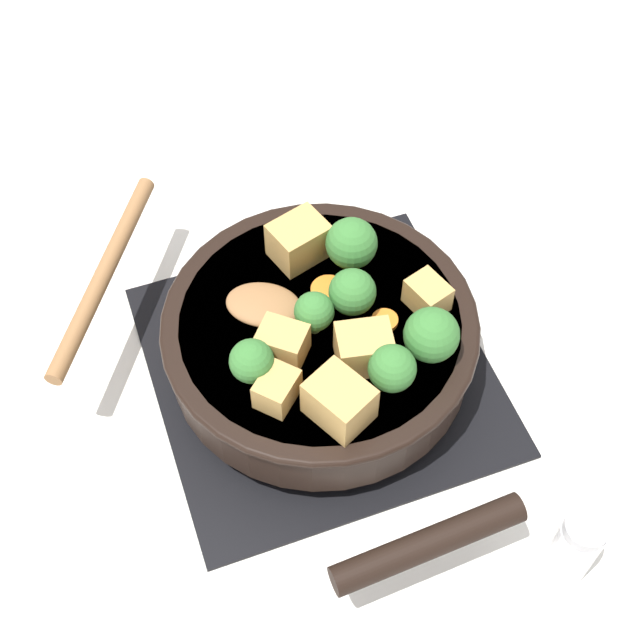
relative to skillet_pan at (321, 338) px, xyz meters
The scene contains 21 objects.
ground_plane 0.06m from the skillet_pan, ahead, with size 2.40×2.40×0.00m, color white.
front_burner_grate 0.05m from the skillet_pan, ahead, with size 0.31×0.31×0.03m.
skillet_pan is the anchor object (origin of this frame).
wooden_spoon 0.14m from the skillet_pan, 56.32° to the left, with size 0.22×0.24×0.02m.
tofu_cube_center_large 0.09m from the skillet_pan, 135.17° to the left, with size 0.04×0.03×0.03m, color tan.
tofu_cube_near_handle 0.10m from the skillet_pan, 98.40° to the right, with size 0.04×0.03×0.03m, color tan.
tofu_cube_east_chunk 0.06m from the skillet_pan, 115.33° to the left, with size 0.04×0.03×0.03m, color tan.
tofu_cube_west_chunk 0.09m from the skillet_pan, ahead, with size 0.05×0.04×0.04m, color tan.
tofu_cube_back_piece 0.07m from the skillet_pan, 158.10° to the right, with size 0.05×0.04×0.04m, color tan.
tofu_cube_front_piece 0.10m from the skillet_pan, 169.26° to the left, with size 0.05×0.04×0.04m, color tan.
broccoli_floret_near_spoon 0.06m from the skillet_pan, 87.56° to the right, with size 0.04×0.04×0.05m.
broccoli_floret_center_top 0.05m from the skillet_pan, 118.57° to the left, with size 0.03×0.03×0.04m.
broccoli_floret_east_rim 0.11m from the skillet_pan, 130.18° to the right, with size 0.05×0.05×0.05m.
broccoli_floret_west_rim 0.09m from the skillet_pan, 42.38° to the right, with size 0.05×0.05×0.05m.
broccoli_floret_north_edge 0.10m from the skillet_pan, 158.28° to the right, with size 0.04×0.04×0.05m.
broccoli_floret_south_cluster 0.10m from the skillet_pan, 115.62° to the left, with size 0.04×0.04×0.05m.
carrot_slice_orange_thin 0.06m from the skillet_pan, 109.88° to the right, with size 0.02×0.02×0.01m, color orange.
carrot_slice_near_center 0.04m from the skillet_pan, 31.45° to the right, with size 0.03×0.03×0.01m, color orange.
carrot_slice_edge_slice 0.07m from the skillet_pan, 169.97° to the left, with size 0.03×0.03×0.01m, color orange.
carrot_slice_under_broccoli 0.10m from the skillet_pan, 34.63° to the right, with size 0.03×0.03×0.01m, color orange.
salt_shaker 0.28m from the skillet_pan, 153.35° to the right, with size 0.04×0.04×0.09m.
Camera 1 is at (-0.43, 0.15, 0.72)m, focal length 50.00 mm.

